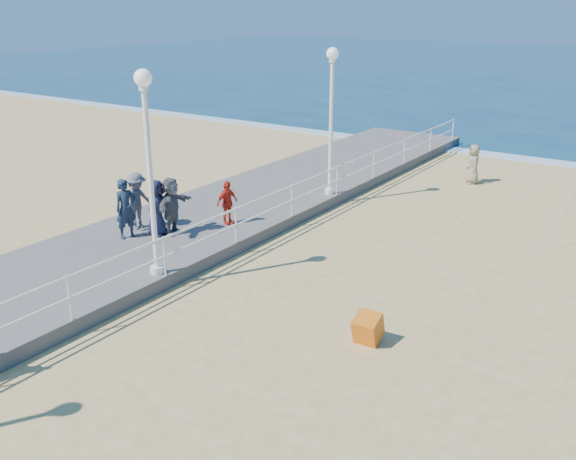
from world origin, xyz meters
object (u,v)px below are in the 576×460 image
Objects in this scene: spectator_3 at (227,203)px; beach_walker_c at (473,164)px; spectator_0 at (126,209)px; spectator_4 at (156,208)px; lamp_post_far at (331,107)px; lamp_post_mid at (149,153)px; spectator_5 at (172,206)px; spectator_2 at (137,201)px; box_kite at (368,331)px.

beach_walker_c is (4.48, 10.68, -0.29)m from spectator_3.
spectator_4 is at bearing -24.12° from spectator_0.
lamp_post_far is 3.22× the size of beach_walker_c.
lamp_post_mid is 2.96× the size of spectator_5.
spectator_0 reaches higher than spectator_4.
spectator_0 is at bearing -148.87° from spectator_2.
spectator_3 is (-1.00, -4.81, -2.55)m from lamp_post_far.
lamp_post_far is 2.96× the size of spectator_5.
lamp_post_mid is 5.00m from spectator_3.
lamp_post_mid is 3.88m from spectator_0.
lamp_post_mid reaches higher than box_kite.
spectator_5 is at bearing 125.88° from lamp_post_mid.
spectator_5 is 1.09× the size of beach_walker_c.
spectator_4 is at bearing -107.33° from lamp_post_far.
spectator_4 is at bearing 126.85° from spectator_5.
lamp_post_mid is 3.22× the size of beach_walker_c.
spectator_5 is (-0.83, -1.66, 0.18)m from spectator_3.
beach_walker_c is 2.75× the size of box_kite.
spectator_2 is 14.22m from beach_walker_c.
spectator_5 is at bearing -53.60° from spectator_4.
box_kite is at bearing -94.20° from spectator_2.
spectator_3 is at bearing -40.18° from spectator_2.
lamp_post_mid is 6.92m from box_kite.
spectator_4 reaches higher than box_kite.
spectator_2 is 1.01× the size of spectator_5.
spectator_3 is 0.80× the size of spectator_5.
box_kite is (9.10, -1.78, -1.01)m from spectator_2.
beach_walker_c is at bearing 76.82° from lamp_post_mid.
lamp_post_far reaches higher than spectator_0.
spectator_0 is at bearing 127.31° from spectator_5.
spectator_0 is 1.29× the size of spectator_3.
lamp_post_mid is at bearing -148.19° from spectator_4.
spectator_0 is 3.21m from spectator_3.
spectator_0 is at bearing -109.88° from lamp_post_far.
spectator_5 reaches higher than box_kite.
spectator_3 is at bearing -38.67° from spectator_5.
spectator_0 is 0.85m from spectator_2.
spectator_0 reaches higher than spectator_5.
lamp_post_far reaches higher than beach_walker_c.
box_kite is at bearing -54.71° from lamp_post_far.
box_kite is (8.75, -1.00, -1.02)m from spectator_0.
lamp_post_far is 8.87× the size of box_kite.
spectator_0 is (-2.72, 1.48, -2.34)m from lamp_post_mid.
spectator_2 is 9.33m from box_kite.
spectator_2 is (-3.07, 2.26, -2.35)m from lamp_post_mid.
lamp_post_mid is at bearing -90.00° from lamp_post_far.
box_kite is (7.86, -2.05, -1.00)m from spectator_5.
spectator_2 is at bearing 143.68° from lamp_post_mid.
lamp_post_mid is at bearing -156.28° from spectator_5.
spectator_5 reaches higher than beach_walker_c.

